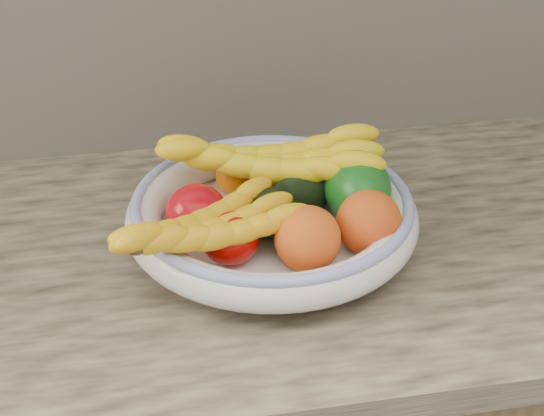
% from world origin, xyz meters
% --- Properties ---
extents(fruit_bowl, '(0.39, 0.39, 0.08)m').
position_xyz_m(fruit_bowl, '(0.00, 1.66, 0.95)').
color(fruit_bowl, white).
rests_on(fruit_bowl, kitchen_counter).
extents(clementine_back_left, '(0.07, 0.07, 0.05)m').
position_xyz_m(clementine_back_left, '(-0.03, 1.76, 0.95)').
color(clementine_back_left, orange).
rests_on(clementine_back_left, fruit_bowl).
extents(clementine_back_right, '(0.06, 0.06, 0.05)m').
position_xyz_m(clementine_back_right, '(0.02, 1.76, 0.95)').
color(clementine_back_right, orange).
rests_on(clementine_back_right, fruit_bowl).
extents(tomato_left, '(0.09, 0.09, 0.07)m').
position_xyz_m(tomato_left, '(-0.10, 1.66, 0.96)').
color(tomato_left, '#BB0812').
rests_on(tomato_left, fruit_bowl).
extents(tomato_near_left, '(0.10, 0.10, 0.07)m').
position_xyz_m(tomato_near_left, '(-0.06, 1.60, 0.96)').
color(tomato_near_left, '#AB0603').
rests_on(tomato_near_left, fruit_bowl).
extents(avocado_center, '(0.11, 0.11, 0.07)m').
position_xyz_m(avocado_center, '(-0.01, 1.64, 0.96)').
color(avocado_center, black).
rests_on(avocado_center, fruit_bowl).
extents(avocado_right, '(0.13, 0.13, 0.08)m').
position_xyz_m(avocado_right, '(0.06, 1.70, 0.96)').
color(avocado_right, black).
rests_on(avocado_right, fruit_bowl).
extents(green_mango, '(0.12, 0.14, 0.12)m').
position_xyz_m(green_mango, '(0.12, 1.67, 0.98)').
color(green_mango, '#0F5312').
rests_on(green_mango, fruit_bowl).
extents(peach_front, '(0.09, 0.09, 0.08)m').
position_xyz_m(peach_front, '(0.03, 1.57, 0.97)').
color(peach_front, orange).
rests_on(peach_front, fruit_bowl).
extents(peach_right, '(0.10, 0.10, 0.08)m').
position_xyz_m(peach_right, '(0.11, 1.59, 0.97)').
color(peach_right, orange).
rests_on(peach_right, fruit_bowl).
extents(banana_bunch_back, '(0.34, 0.18, 0.09)m').
position_xyz_m(banana_bunch_back, '(0.01, 1.72, 0.99)').
color(banana_bunch_back, yellow).
rests_on(banana_bunch_back, fruit_bowl).
extents(banana_bunch_front, '(0.29, 0.21, 0.07)m').
position_xyz_m(banana_bunch_front, '(-0.09, 1.58, 0.98)').
color(banana_bunch_front, yellow).
rests_on(banana_bunch_front, fruit_bowl).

